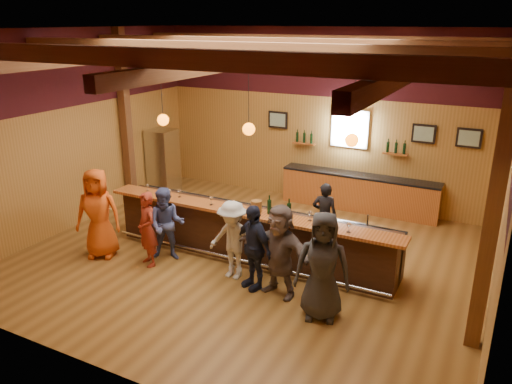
% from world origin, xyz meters
% --- Properties ---
extents(room, '(9.04, 9.00, 4.52)m').
position_xyz_m(room, '(0.00, 0.06, 3.21)').
color(room, brown).
rests_on(room, ground).
extents(bar_counter, '(6.30, 1.07, 1.11)m').
position_xyz_m(bar_counter, '(0.02, 0.15, 0.52)').
color(bar_counter, black).
rests_on(bar_counter, ground).
extents(back_bar_cabinet, '(4.00, 0.52, 0.95)m').
position_xyz_m(back_bar_cabinet, '(1.20, 3.72, 0.48)').
color(back_bar_cabinet, '#94491A').
rests_on(back_bar_cabinet, ground).
extents(window, '(0.95, 0.09, 0.95)m').
position_xyz_m(window, '(0.80, 3.95, 2.05)').
color(window, silver).
rests_on(window, room).
extents(framed_pictures, '(5.35, 0.05, 0.45)m').
position_xyz_m(framed_pictures, '(1.67, 3.94, 2.10)').
color(framed_pictures, black).
rests_on(framed_pictures, room).
extents(wine_shelves, '(3.00, 0.18, 0.30)m').
position_xyz_m(wine_shelves, '(0.80, 3.88, 1.62)').
color(wine_shelves, '#94491A').
rests_on(wine_shelves, room).
extents(pendant_lights, '(4.24, 0.24, 1.37)m').
position_xyz_m(pendant_lights, '(0.00, 0.00, 2.71)').
color(pendant_lights, black).
rests_on(pendant_lights, room).
extents(stainless_fridge, '(0.70, 0.70, 1.80)m').
position_xyz_m(stainless_fridge, '(-4.10, 2.60, 0.90)').
color(stainless_fridge, silver).
rests_on(stainless_fridge, ground).
extents(customer_orange, '(1.08, 0.92, 1.87)m').
position_xyz_m(customer_orange, '(-2.79, -1.27, 0.94)').
color(customer_orange, '#D75214').
rests_on(customer_orange, ground).
extents(customer_redvest, '(0.66, 0.58, 1.52)m').
position_xyz_m(customer_redvest, '(-1.66, -1.15, 0.76)').
color(customer_redvest, maroon).
rests_on(customer_redvest, ground).
extents(customer_denim, '(0.92, 0.85, 1.53)m').
position_xyz_m(customer_denim, '(-1.46, -0.78, 0.76)').
color(customer_denim, '#46548C').
rests_on(customer_denim, ground).
extents(customer_white, '(1.04, 0.65, 1.54)m').
position_xyz_m(customer_white, '(0.10, -0.84, 0.77)').
color(customer_white, beige).
rests_on(customer_white, ground).
extents(customer_navy, '(1.01, 0.75, 1.60)m').
position_xyz_m(customer_navy, '(0.61, -0.99, 0.80)').
color(customer_navy, '#1B2137').
rests_on(customer_navy, ground).
extents(customer_brown, '(1.64, 0.84, 1.69)m').
position_xyz_m(customer_brown, '(1.13, -1.00, 0.85)').
color(customer_brown, '#62534F').
rests_on(customer_brown, ground).
extents(customer_dark, '(1.02, 0.80, 1.84)m').
position_xyz_m(customer_dark, '(2.04, -1.35, 0.92)').
color(customer_dark, '#292A2C').
rests_on(customer_dark, ground).
extents(bartender, '(0.59, 0.44, 1.45)m').
position_xyz_m(bartender, '(1.17, 1.20, 0.73)').
color(bartender, black).
rests_on(bartender, ground).
extents(ice_bucket, '(0.21, 0.21, 0.23)m').
position_xyz_m(ice_bucket, '(0.23, -0.13, 1.23)').
color(ice_bucket, brown).
rests_on(ice_bucket, bar_counter).
extents(bottle_a, '(0.08, 0.08, 0.38)m').
position_xyz_m(bottle_a, '(0.50, -0.11, 1.26)').
color(bottle_a, black).
rests_on(bottle_a, bar_counter).
extents(bottle_b, '(0.08, 0.08, 0.38)m').
position_xyz_m(bottle_b, '(0.92, -0.13, 1.26)').
color(bottle_b, black).
rests_on(bottle_b, bar_counter).
extents(glass_a, '(0.07, 0.07, 0.17)m').
position_xyz_m(glass_a, '(-2.46, -0.11, 1.23)').
color(glass_a, silver).
rests_on(glass_a, bar_counter).
extents(glass_b, '(0.08, 0.08, 0.18)m').
position_xyz_m(glass_b, '(-1.78, -0.20, 1.24)').
color(glass_b, silver).
rests_on(glass_b, bar_counter).
extents(glass_c, '(0.08, 0.08, 0.17)m').
position_xyz_m(glass_c, '(-1.61, -0.10, 1.23)').
color(glass_c, silver).
rests_on(glass_c, bar_counter).
extents(glass_d, '(0.08, 0.08, 0.18)m').
position_xyz_m(glass_d, '(-0.77, -0.19, 1.24)').
color(glass_d, silver).
rests_on(glass_d, bar_counter).
extents(glass_e, '(0.08, 0.08, 0.18)m').
position_xyz_m(glass_e, '(-0.25, -0.19, 1.24)').
color(glass_e, silver).
rests_on(glass_e, bar_counter).
extents(glass_f, '(0.08, 0.08, 0.17)m').
position_xyz_m(glass_f, '(0.74, -0.20, 1.23)').
color(glass_f, silver).
rests_on(glass_f, bar_counter).
extents(glass_g, '(0.08, 0.08, 0.19)m').
position_xyz_m(glass_g, '(1.32, -0.07, 1.25)').
color(glass_g, silver).
rests_on(glass_g, bar_counter).
extents(glass_h, '(0.09, 0.09, 0.19)m').
position_xyz_m(glass_h, '(2.13, -0.27, 1.25)').
color(glass_h, silver).
rests_on(glass_h, bar_counter).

